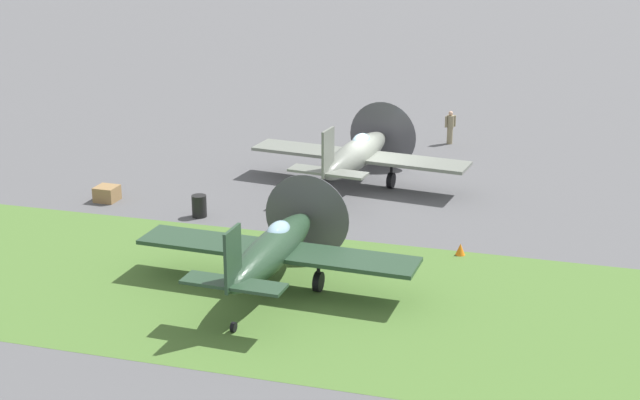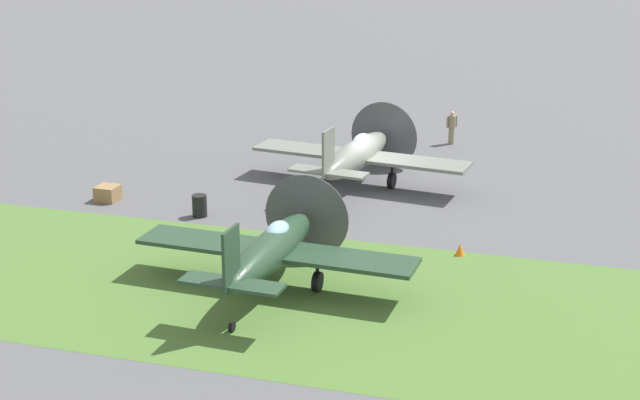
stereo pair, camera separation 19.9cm
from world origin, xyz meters
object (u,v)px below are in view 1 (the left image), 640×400
object	(u,v)px
supply_crate	(107,194)
runway_marker_cone	(460,249)
airplane_wingman	(274,249)
airplane_lead	(357,154)
ground_crew_chief	(450,127)
fuel_drum	(199,206)

from	to	relation	value
supply_crate	runway_marker_cone	distance (m)	15.49
airplane_wingman	airplane_lead	bearing A→B (deg)	93.21
supply_crate	runway_marker_cone	bearing A→B (deg)	-7.53
airplane_wingman	runway_marker_cone	bearing A→B (deg)	43.67
airplane_wingman	ground_crew_chief	distance (m)	20.38
fuel_drum	supply_crate	xyz separation A→B (m)	(-4.57, 0.77, -0.13)
ground_crew_chief	supply_crate	bearing A→B (deg)	8.36
ground_crew_chief	supply_crate	xyz separation A→B (m)	(-12.61, -13.35, -0.59)
airplane_wingman	supply_crate	size ratio (longest dim) A/B	10.71
supply_crate	fuel_drum	bearing A→B (deg)	-9.59
ground_crew_chief	supply_crate	size ratio (longest dim) A/B	1.92
fuel_drum	supply_crate	world-z (taller)	fuel_drum
airplane_wingman	fuel_drum	world-z (taller)	airplane_wingman
airplane_lead	fuel_drum	xyz separation A→B (m)	(-5.15, -5.73, -1.04)
airplane_lead	supply_crate	world-z (taller)	airplane_lead
airplane_lead	airplane_wingman	bearing A→B (deg)	-82.47
airplane_lead	ground_crew_chief	world-z (taller)	airplane_lead
airplane_lead	fuel_drum	distance (m)	7.78
airplane_wingman	fuel_drum	distance (m)	8.07
airplane_lead	supply_crate	size ratio (longest dim) A/B	11.13
ground_crew_chief	fuel_drum	bearing A→B (deg)	22.09
airplane_lead	ground_crew_chief	size ratio (longest dim) A/B	5.79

